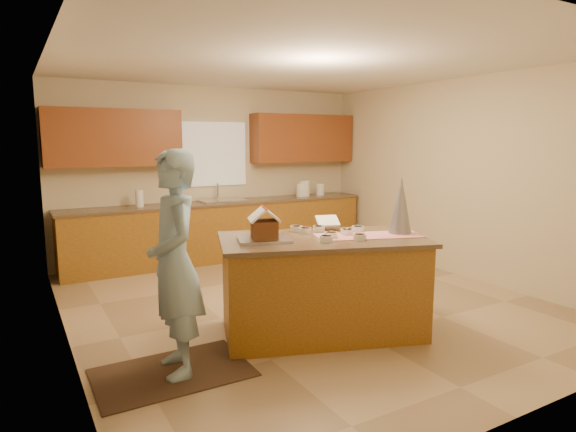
# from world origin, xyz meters

# --- Properties ---
(floor) EXTENTS (5.50, 5.50, 0.00)m
(floor) POSITION_xyz_m (0.00, 0.00, 0.00)
(floor) COLOR tan
(floor) RESTS_ON ground
(ceiling) EXTENTS (5.50, 5.50, 0.00)m
(ceiling) POSITION_xyz_m (0.00, 0.00, 2.70)
(ceiling) COLOR silver
(ceiling) RESTS_ON floor
(wall_back) EXTENTS (5.50, 5.50, 0.00)m
(wall_back) POSITION_xyz_m (0.00, 2.75, 1.35)
(wall_back) COLOR beige
(wall_back) RESTS_ON floor
(wall_front) EXTENTS (5.50, 5.50, 0.00)m
(wall_front) POSITION_xyz_m (0.00, -2.75, 1.35)
(wall_front) COLOR beige
(wall_front) RESTS_ON floor
(wall_left) EXTENTS (5.50, 5.50, 0.00)m
(wall_left) POSITION_xyz_m (-2.50, 0.00, 1.35)
(wall_left) COLOR beige
(wall_left) RESTS_ON floor
(wall_right) EXTENTS (5.50, 5.50, 0.00)m
(wall_right) POSITION_xyz_m (2.50, 0.00, 1.35)
(wall_right) COLOR beige
(wall_right) RESTS_ON floor
(stone_accent) EXTENTS (0.00, 2.50, 2.50)m
(stone_accent) POSITION_xyz_m (-2.48, -0.80, 1.25)
(stone_accent) COLOR gray
(stone_accent) RESTS_ON wall_left
(window_curtain) EXTENTS (1.05, 0.03, 1.00)m
(window_curtain) POSITION_xyz_m (0.00, 2.72, 1.65)
(window_curtain) COLOR white
(window_curtain) RESTS_ON wall_back
(back_counter_base) EXTENTS (4.80, 0.60, 0.88)m
(back_counter_base) POSITION_xyz_m (0.00, 2.45, 0.44)
(back_counter_base) COLOR #9B6420
(back_counter_base) RESTS_ON floor
(back_counter_top) EXTENTS (4.85, 0.63, 0.04)m
(back_counter_top) POSITION_xyz_m (0.00, 2.45, 0.90)
(back_counter_top) COLOR brown
(back_counter_top) RESTS_ON back_counter_base
(upper_cabinet_left) EXTENTS (1.85, 0.35, 0.80)m
(upper_cabinet_left) POSITION_xyz_m (-1.55, 2.57, 1.90)
(upper_cabinet_left) COLOR brown
(upper_cabinet_left) RESTS_ON wall_back
(upper_cabinet_right) EXTENTS (1.85, 0.35, 0.80)m
(upper_cabinet_right) POSITION_xyz_m (1.55, 2.57, 1.90)
(upper_cabinet_right) COLOR brown
(upper_cabinet_right) RESTS_ON wall_back
(sink) EXTENTS (0.70, 0.45, 0.12)m
(sink) POSITION_xyz_m (0.00, 2.45, 0.89)
(sink) COLOR silver
(sink) RESTS_ON back_counter_top
(faucet) EXTENTS (0.03, 0.03, 0.28)m
(faucet) POSITION_xyz_m (0.00, 2.63, 1.06)
(faucet) COLOR silver
(faucet) RESTS_ON back_counter_top
(island_base) EXTENTS (2.06, 1.48, 0.91)m
(island_base) POSITION_xyz_m (-0.32, -0.84, 0.45)
(island_base) COLOR #9B6420
(island_base) RESTS_ON floor
(island_top) EXTENTS (2.16, 1.59, 0.04)m
(island_top) POSITION_xyz_m (-0.32, -0.84, 0.93)
(island_top) COLOR brown
(island_top) RESTS_ON island_base
(table_runner) EXTENTS (1.10, 0.69, 0.01)m
(table_runner) POSITION_xyz_m (0.12, -1.00, 0.95)
(table_runner) COLOR red
(table_runner) RESTS_ON island_top
(baking_tray) EXTENTS (0.56, 0.49, 0.03)m
(baking_tray) POSITION_xyz_m (-0.87, -0.71, 0.96)
(baking_tray) COLOR silver
(baking_tray) RESTS_ON island_top
(cookbook) EXTENTS (0.27, 0.24, 0.10)m
(cookbook) POSITION_xyz_m (-0.04, -0.52, 1.04)
(cookbook) COLOR white
(cookbook) RESTS_ON island_top
(tinsel_tree) EXTENTS (0.29, 0.29, 0.57)m
(tinsel_tree) POSITION_xyz_m (0.46, -1.06, 1.23)
(tinsel_tree) COLOR silver
(tinsel_tree) RESTS_ON island_top
(rug) EXTENTS (1.21, 0.79, 0.01)m
(rug) POSITION_xyz_m (-1.84, -0.95, 0.01)
(rug) COLOR black
(rug) RESTS_ON floor
(boy) EXTENTS (0.48, 0.68, 1.79)m
(boy) POSITION_xyz_m (-1.79, -0.95, 0.91)
(boy) COLOR #98BED8
(boy) RESTS_ON rug
(canister_a) EXTENTS (0.16, 0.16, 0.22)m
(canister_a) POSITION_xyz_m (1.45, 2.45, 1.03)
(canister_a) COLOR white
(canister_a) RESTS_ON back_counter_top
(canister_b) EXTENTS (0.18, 0.18, 0.26)m
(canister_b) POSITION_xyz_m (1.51, 2.45, 1.05)
(canister_b) COLOR white
(canister_b) RESTS_ON back_counter_top
(canister_c) EXTENTS (0.14, 0.14, 0.20)m
(canister_c) POSITION_xyz_m (1.84, 2.45, 1.02)
(canister_c) COLOR white
(canister_c) RESTS_ON back_counter_top
(paper_towel) EXTENTS (0.11, 0.11, 0.24)m
(paper_towel) POSITION_xyz_m (-1.27, 2.45, 1.04)
(paper_towel) COLOR white
(paper_towel) RESTS_ON back_counter_top
(gingerbread_house) EXTENTS (0.36, 0.37, 0.29)m
(gingerbread_house) POSITION_xyz_m (-0.87, -0.71, 1.08)
(gingerbread_house) COLOR brown
(gingerbread_house) RESTS_ON baking_tray
(candy_bowls) EXTENTS (0.68, 0.79, 0.06)m
(candy_bowls) POSITION_xyz_m (-0.19, -0.78, 0.98)
(candy_bowls) COLOR gold
(candy_bowls) RESTS_ON island_top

